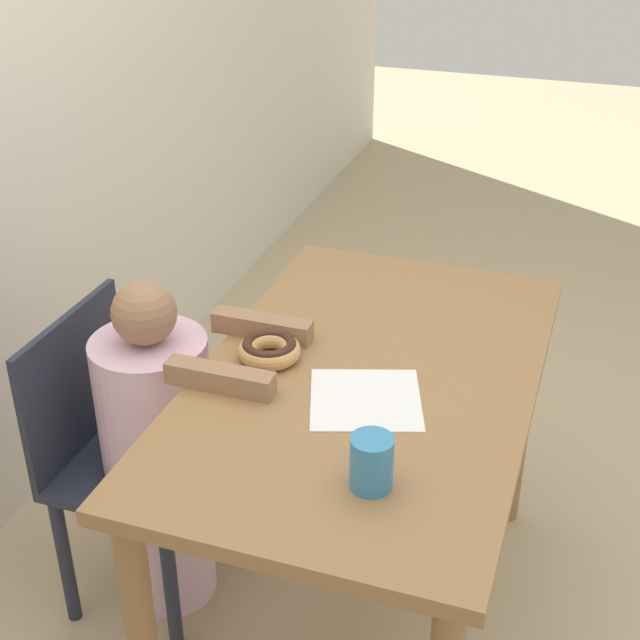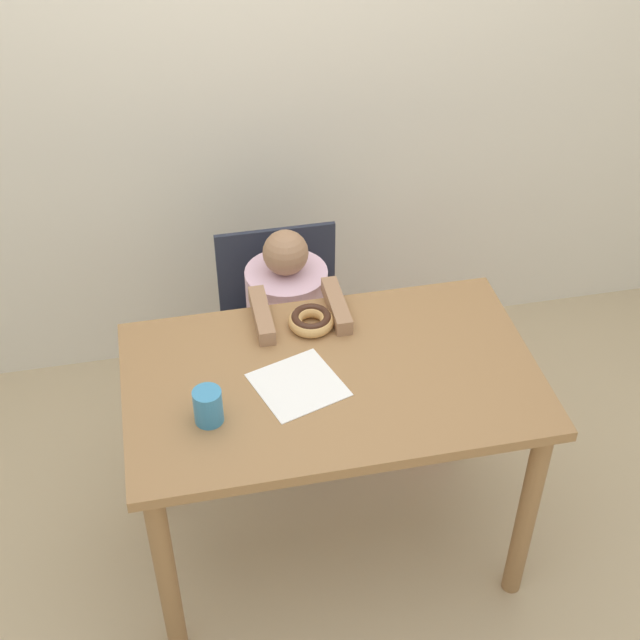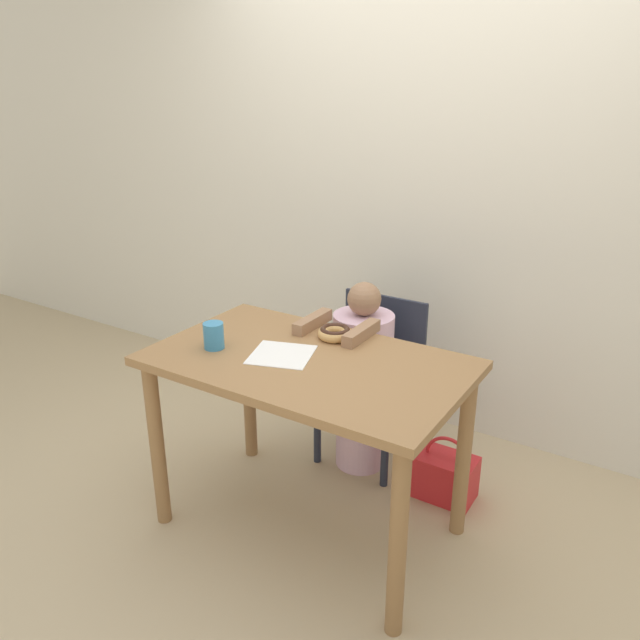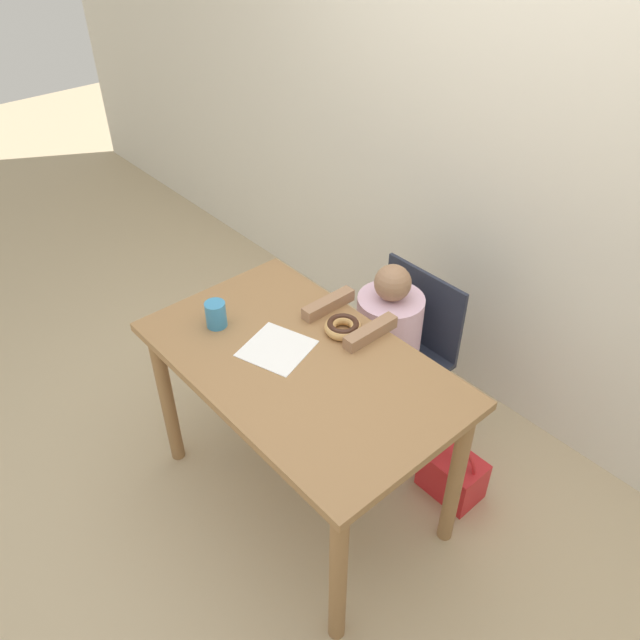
{
  "view_description": "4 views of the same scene",
  "coord_description": "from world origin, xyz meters",
  "px_view_note": "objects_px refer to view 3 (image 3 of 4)",
  "views": [
    {
      "loc": [
        -1.6,
        -0.44,
        1.82
      ],
      "look_at": [
        -0.01,
        0.11,
        0.89
      ],
      "focal_mm": 50.0,
      "sensor_mm": 36.0,
      "label": 1
    },
    {
      "loc": [
        -0.42,
        -1.85,
        2.52
      ],
      "look_at": [
        -0.01,
        0.11,
        0.89
      ],
      "focal_mm": 50.0,
      "sensor_mm": 36.0,
      "label": 2
    },
    {
      "loc": [
        1.19,
        -1.8,
        1.76
      ],
      "look_at": [
        -0.01,
        0.11,
        0.89
      ],
      "focal_mm": 35.0,
      "sensor_mm": 36.0,
      "label": 3
    },
    {
      "loc": [
        1.32,
        -1.06,
        2.27
      ],
      "look_at": [
        -0.01,
        0.11,
        0.89
      ],
      "focal_mm": 35.0,
      "sensor_mm": 36.0,
      "label": 4
    }
  ],
  "objects_px": {
    "cup": "(214,336)",
    "chair": "(372,376)",
    "donut": "(335,332)",
    "handbag": "(446,476)",
    "child_figure": "(362,380)"
  },
  "relations": [
    {
      "from": "cup",
      "to": "chair",
      "type": "bearing_deg",
      "value": 66.13
    },
    {
      "from": "donut",
      "to": "handbag",
      "type": "bearing_deg",
      "value": 31.72
    },
    {
      "from": "child_figure",
      "to": "handbag",
      "type": "height_order",
      "value": "child_figure"
    },
    {
      "from": "child_figure",
      "to": "cup",
      "type": "bearing_deg",
      "value": -117.37
    },
    {
      "from": "chair",
      "to": "handbag",
      "type": "xyz_separation_m",
      "value": [
        0.45,
        -0.13,
        -0.32
      ]
    },
    {
      "from": "child_figure",
      "to": "cup",
      "type": "height_order",
      "value": "child_figure"
    },
    {
      "from": "chair",
      "to": "child_figure",
      "type": "relative_size",
      "value": 0.86
    },
    {
      "from": "donut",
      "to": "chair",
      "type": "bearing_deg",
      "value": 93.76
    },
    {
      "from": "cup",
      "to": "handbag",
      "type": "bearing_deg",
      "value": 37.71
    },
    {
      "from": "cup",
      "to": "donut",
      "type": "bearing_deg",
      "value": 43.87
    },
    {
      "from": "handbag",
      "to": "chair",
      "type": "bearing_deg",
      "value": 163.61
    },
    {
      "from": "handbag",
      "to": "cup",
      "type": "bearing_deg",
      "value": -142.29
    },
    {
      "from": "donut",
      "to": "handbag",
      "type": "xyz_separation_m",
      "value": [
        0.43,
        0.26,
        -0.69
      ]
    },
    {
      "from": "chair",
      "to": "donut",
      "type": "bearing_deg",
      "value": -86.24
    },
    {
      "from": "child_figure",
      "to": "cup",
      "type": "relative_size",
      "value": 8.83
    }
  ]
}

